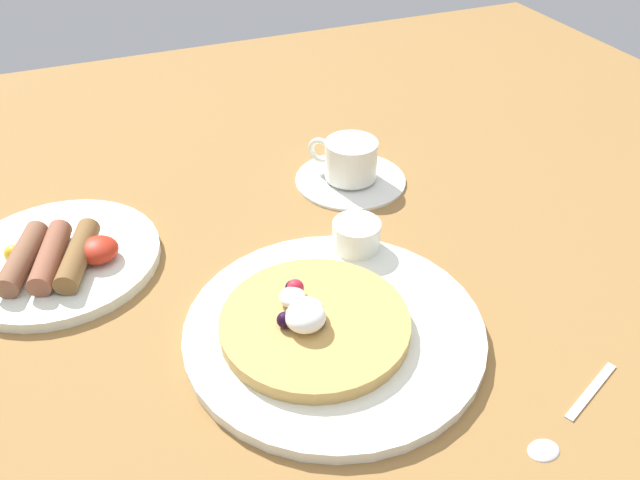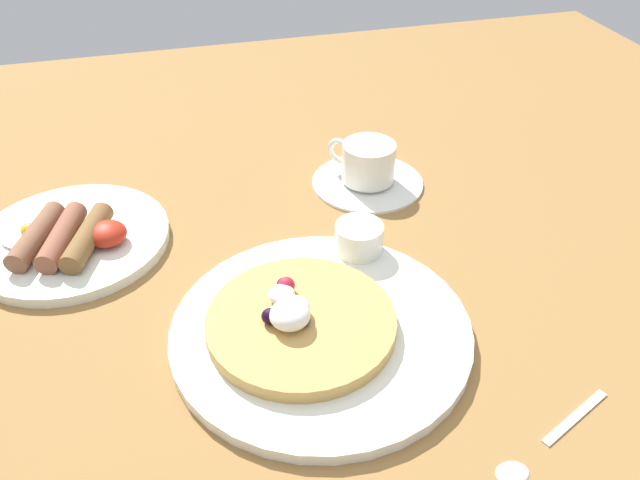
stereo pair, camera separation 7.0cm
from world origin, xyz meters
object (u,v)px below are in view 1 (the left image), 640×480
at_px(breakfast_plate, 59,259).
at_px(coffee_saucer, 350,179).
at_px(syrup_ramekin, 356,235).
at_px(coffee_cup, 350,159).
at_px(teaspoon, 562,426).
at_px(pancake_plate, 333,330).

relative_size(breakfast_plate, coffee_saucer, 1.51).
relative_size(syrup_ramekin, coffee_cup, 0.64).
bearing_deg(teaspoon, syrup_ramekin, 102.27).
distance_m(syrup_ramekin, breakfast_plate, 0.34).
bearing_deg(coffee_saucer, pancake_plate, -117.97).
height_order(breakfast_plate, coffee_cup, coffee_cup).
height_order(pancake_plate, coffee_cup, coffee_cup).
height_order(syrup_ramekin, teaspoon, syrup_ramekin).
bearing_deg(coffee_cup, breakfast_plate, -174.43).
xyz_separation_m(pancake_plate, coffee_cup, (0.14, 0.26, 0.03)).
height_order(breakfast_plate, coffee_saucer, breakfast_plate).
xyz_separation_m(coffee_saucer, coffee_cup, (-0.00, 0.00, 0.03)).
distance_m(breakfast_plate, coffee_cup, 0.38).
relative_size(syrup_ramekin, coffee_saucer, 0.37).
relative_size(coffee_saucer, coffee_cup, 1.75).
relative_size(breakfast_plate, teaspoon, 1.66).
xyz_separation_m(syrup_ramekin, breakfast_plate, (-0.32, 0.12, -0.02)).
bearing_deg(teaspoon, pancake_plate, 127.60).
bearing_deg(coffee_cup, coffee_saucer, -48.77).
relative_size(breakfast_plate, coffee_cup, 2.64).
bearing_deg(coffee_cup, teaspoon, -89.89).
height_order(pancake_plate, breakfast_plate, same).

